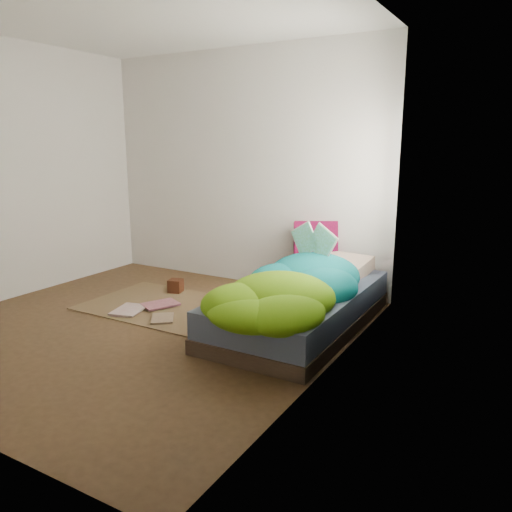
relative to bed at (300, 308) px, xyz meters
The scene contains 12 objects.
ground 1.43m from the bed, 149.45° to the right, with size 3.50×3.50×0.00m, color #442E1A.
room_walls 2.02m from the bed, 149.42° to the right, with size 3.54×3.54×2.62m.
bed is the anchor object (origin of this frame).
duvet 0.41m from the bed, 90.00° to the right, with size 0.96×1.84×0.34m, color #07596C, non-canonical shape.
rug 1.39m from the bed, behind, with size 1.60×1.10×0.01m, color brown.
pillow_floral 0.79m from the bed, 84.79° to the left, with size 0.59×0.37×0.13m, color silver.
pillow_magenta 1.02m from the bed, 105.66° to the left, with size 0.45×0.14×0.45m, color #4C052A.
open_book 0.73m from the bed, 97.20° to the left, with size 0.42×0.09×0.25m, color #338A2D, non-canonical shape.
wooden_box 1.61m from the bed, behind, with size 0.14×0.14×0.14m, color #38140C.
floor_book_a 1.78m from the bed, 162.73° to the right, with size 0.26×0.35×0.03m, color silver.
floor_book_b 1.54m from the bed, behind, with size 0.25×0.34×0.03m, color #B86A7A.
floor_book_c 1.35m from the bed, 155.16° to the right, with size 0.20×0.27×0.02m, color #9E8267.
Camera 1 is at (2.96, -3.10, 1.58)m, focal length 35.00 mm.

